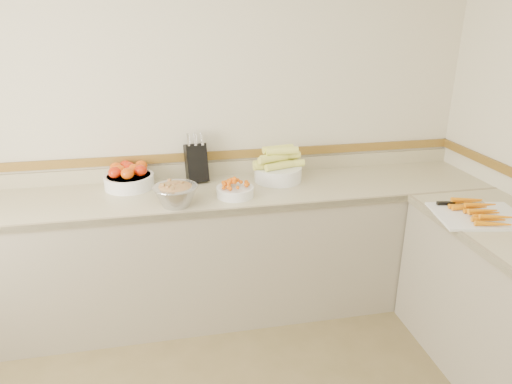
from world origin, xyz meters
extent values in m
plane|color=beige|center=(0.00, 2.00, 1.30)|extent=(4.00, 0.00, 4.00)
cube|color=#B9AF86|center=(0.00, 1.68, 0.88)|extent=(4.00, 0.65, 0.04)
cube|color=gray|center=(0.00, 1.68, 0.43)|extent=(4.00, 0.63, 0.86)
cube|color=gray|center=(0.00, 1.36, 0.88)|extent=(4.00, 0.02, 0.04)
cube|color=#B9AF86|center=(0.00, 1.99, 0.95)|extent=(4.00, 0.02, 0.10)
cube|color=brown|center=(0.00, 1.99, 1.05)|extent=(4.00, 0.02, 0.06)
cube|color=black|center=(0.04, 1.90, 1.03)|extent=(0.16, 0.19, 0.28)
cylinder|color=silver|center=(-0.01, 1.87, 1.20)|extent=(0.02, 0.04, 0.07)
cylinder|color=silver|center=(0.04, 1.87, 1.20)|extent=(0.02, 0.04, 0.07)
cylinder|color=silver|center=(0.08, 1.87, 1.20)|extent=(0.02, 0.04, 0.07)
cylinder|color=silver|center=(-0.01, 1.90, 1.20)|extent=(0.02, 0.04, 0.07)
cylinder|color=silver|center=(0.04, 1.90, 1.20)|extent=(0.02, 0.04, 0.07)
cylinder|color=silver|center=(0.08, 1.90, 1.20)|extent=(0.02, 0.04, 0.07)
cylinder|color=silver|center=(-0.01, 1.93, 1.20)|extent=(0.02, 0.04, 0.07)
cylinder|color=silver|center=(0.04, 1.93, 1.20)|extent=(0.02, 0.04, 0.07)
cylinder|color=silver|center=(0.08, 1.93, 1.20)|extent=(0.02, 0.04, 0.07)
cylinder|color=white|center=(-0.42, 1.86, 0.94)|extent=(0.33, 0.33, 0.09)
torus|color=white|center=(-0.42, 1.86, 0.98)|extent=(0.33, 0.33, 0.01)
cylinder|color=white|center=(-0.42, 1.86, 0.98)|extent=(0.29, 0.29, 0.01)
ellipsoid|color=red|center=(-0.50, 1.81, 1.02)|extent=(0.09, 0.09, 0.07)
ellipsoid|color=#E14F08|center=(-0.42, 1.77, 1.02)|extent=(0.09, 0.09, 0.07)
ellipsoid|color=red|center=(-0.33, 1.82, 1.02)|extent=(0.09, 0.09, 0.07)
ellipsoid|color=#E14F08|center=(-0.50, 1.91, 1.02)|extent=(0.09, 0.09, 0.07)
ellipsoid|color=red|center=(-0.42, 1.87, 1.02)|extent=(0.09, 0.09, 0.07)
ellipsoid|color=#E14F08|center=(-0.33, 1.92, 1.02)|extent=(0.09, 0.09, 0.07)
ellipsoid|color=red|center=(-0.44, 1.94, 1.02)|extent=(0.09, 0.09, 0.07)
ellipsoid|color=#E14F08|center=(-0.38, 1.85, 1.02)|extent=(0.09, 0.09, 0.07)
ellipsoid|color=red|center=(-0.42, 1.91, 1.02)|extent=(0.09, 0.09, 0.07)
ellipsoid|color=#E14F08|center=(-0.47, 1.85, 1.02)|extent=(0.09, 0.09, 0.07)
cylinder|color=white|center=(0.26, 1.56, 0.93)|extent=(0.24, 0.24, 0.06)
torus|color=white|center=(0.26, 1.56, 0.96)|extent=(0.24, 0.24, 0.01)
cylinder|color=white|center=(0.26, 1.56, 0.96)|extent=(0.21, 0.21, 0.01)
sphere|color=#EA6008|center=(0.18, 1.52, 0.98)|extent=(0.03, 0.03, 0.03)
sphere|color=#EA6008|center=(0.19, 1.55, 0.98)|extent=(0.03, 0.03, 0.03)
sphere|color=#EA6008|center=(0.25, 1.58, 1.00)|extent=(0.03, 0.03, 0.03)
sphere|color=#EA6008|center=(0.26, 1.58, 1.00)|extent=(0.03, 0.03, 0.03)
sphere|color=#EA6008|center=(0.26, 1.56, 1.01)|extent=(0.03, 0.03, 0.03)
sphere|color=#EA6008|center=(0.28, 1.56, 1.00)|extent=(0.03, 0.03, 0.03)
sphere|color=#EA6008|center=(0.28, 1.61, 0.99)|extent=(0.03, 0.03, 0.03)
sphere|color=#EA6008|center=(0.24, 1.57, 1.01)|extent=(0.03, 0.03, 0.03)
sphere|color=#EA6008|center=(0.19, 1.61, 0.98)|extent=(0.03, 0.03, 0.03)
sphere|color=#EA6008|center=(0.23, 1.61, 0.99)|extent=(0.03, 0.03, 0.03)
sphere|color=#EA6008|center=(0.21, 1.56, 0.99)|extent=(0.03, 0.03, 0.03)
sphere|color=#EA6008|center=(0.26, 1.54, 1.00)|extent=(0.03, 0.03, 0.03)
sphere|color=#EA6008|center=(0.27, 1.57, 1.00)|extent=(0.03, 0.03, 0.03)
sphere|color=#EA6008|center=(0.19, 1.58, 0.99)|extent=(0.03, 0.03, 0.03)
sphere|color=#EA6008|center=(0.25, 1.56, 1.01)|extent=(0.03, 0.03, 0.03)
sphere|color=#EA6008|center=(0.27, 1.53, 1.00)|extent=(0.03, 0.03, 0.03)
sphere|color=#EA6008|center=(0.22, 1.49, 0.98)|extent=(0.03, 0.03, 0.03)
sphere|color=#EA6008|center=(0.26, 1.56, 1.02)|extent=(0.03, 0.03, 0.03)
sphere|color=#EA6008|center=(0.30, 1.53, 0.99)|extent=(0.03, 0.03, 0.03)
sphere|color=#EA6008|center=(0.25, 1.56, 1.02)|extent=(0.03, 0.03, 0.03)
sphere|color=#EA6008|center=(0.26, 1.55, 1.02)|extent=(0.03, 0.03, 0.03)
sphere|color=#EA6008|center=(0.31, 1.56, 0.99)|extent=(0.03, 0.03, 0.03)
sphere|color=#EA6008|center=(0.29, 1.54, 1.00)|extent=(0.03, 0.03, 0.03)
sphere|color=#EA6008|center=(0.21, 1.56, 0.99)|extent=(0.03, 0.03, 0.03)
sphere|color=#EA6008|center=(0.29, 1.56, 0.99)|extent=(0.03, 0.03, 0.03)
sphere|color=#EA6008|center=(0.23, 1.57, 1.01)|extent=(0.03, 0.03, 0.03)
sphere|color=#EA6008|center=(0.23, 1.55, 1.00)|extent=(0.03, 0.03, 0.03)
sphere|color=#EA6008|center=(0.25, 1.56, 1.01)|extent=(0.03, 0.03, 0.03)
sphere|color=#EA6008|center=(0.33, 1.53, 0.98)|extent=(0.03, 0.03, 0.03)
sphere|color=#EA6008|center=(0.27, 1.51, 0.99)|extent=(0.03, 0.03, 0.03)
sphere|color=#EA6008|center=(0.20, 1.62, 0.98)|extent=(0.03, 0.03, 0.03)
sphere|color=#EA6008|center=(0.24, 1.56, 1.00)|extent=(0.03, 0.03, 0.03)
sphere|color=#EA6008|center=(0.34, 1.54, 0.98)|extent=(0.03, 0.03, 0.03)
sphere|color=#EA6008|center=(0.25, 1.62, 0.98)|extent=(0.03, 0.03, 0.03)
sphere|color=#EA6008|center=(0.31, 1.60, 0.98)|extent=(0.03, 0.03, 0.03)
sphere|color=#EA6008|center=(0.23, 1.58, 1.00)|extent=(0.03, 0.03, 0.03)
cylinder|color=white|center=(0.60, 1.80, 0.95)|extent=(0.33, 0.33, 0.10)
torus|color=white|center=(0.60, 1.80, 0.99)|extent=(0.33, 0.33, 0.01)
cylinder|color=#F2F365|center=(0.52, 1.78, 1.02)|extent=(0.23, 0.09, 0.05)
cylinder|color=#F2F365|center=(0.60, 1.75, 1.02)|extent=(0.23, 0.11, 0.05)
cylinder|color=#F2F365|center=(0.67, 1.78, 1.02)|extent=(0.22, 0.06, 0.05)
cylinder|color=#F2F365|center=(0.54, 1.84, 1.02)|extent=(0.23, 0.10, 0.05)
cylinder|color=#F2F365|center=(0.63, 1.85, 1.02)|extent=(0.22, 0.06, 0.05)
cylinder|color=#F2F365|center=(0.57, 1.80, 1.07)|extent=(0.23, 0.11, 0.05)
cylinder|color=#F2F365|center=(0.65, 1.81, 1.07)|extent=(0.22, 0.06, 0.05)
cylinder|color=#F2F365|center=(0.60, 1.83, 1.12)|extent=(0.23, 0.09, 0.05)
cylinder|color=#F2F365|center=(0.55, 1.77, 1.07)|extent=(0.22, 0.12, 0.05)
cylinder|color=#F2F365|center=(0.62, 1.78, 1.12)|extent=(0.22, 0.05, 0.05)
cylinder|color=#B2B2BA|center=(-0.12, 1.48, 0.96)|extent=(0.27, 0.27, 0.12)
torus|color=#B2B2BA|center=(-0.12, 1.48, 1.02)|extent=(0.27, 0.27, 0.01)
ellipsoid|color=red|center=(-0.12, 1.48, 1.01)|extent=(0.22, 0.22, 0.07)
cube|color=red|center=(-0.08, 1.48, 1.04)|extent=(0.03, 0.03, 0.02)
cube|color=#85C660|center=(-0.19, 1.46, 1.05)|extent=(0.02, 0.02, 0.02)
cube|color=red|center=(-0.14, 1.40, 1.04)|extent=(0.02, 0.02, 0.02)
cube|color=#85C660|center=(-0.16, 1.43, 1.04)|extent=(0.03, 0.03, 0.02)
cube|color=red|center=(-0.10, 1.46, 1.03)|extent=(0.02, 0.02, 0.02)
cube|color=#85C660|center=(-0.15, 1.48, 1.03)|extent=(0.02, 0.02, 0.02)
cube|color=red|center=(-0.13, 1.44, 1.04)|extent=(0.02, 0.02, 0.02)
cube|color=#85C660|center=(-0.20, 1.47, 1.04)|extent=(0.02, 0.02, 0.02)
cube|color=red|center=(-0.11, 1.48, 1.04)|extent=(0.03, 0.03, 0.02)
cube|color=#85C660|center=(-0.13, 1.48, 1.04)|extent=(0.03, 0.03, 0.02)
cube|color=red|center=(-0.16, 1.45, 1.04)|extent=(0.02, 0.02, 0.02)
cube|color=#85C660|center=(-0.14, 1.46, 1.03)|extent=(0.03, 0.03, 0.02)
cube|color=red|center=(-0.15, 1.56, 1.03)|extent=(0.02, 0.02, 0.02)
cube|color=#85C660|center=(-0.09, 1.46, 1.04)|extent=(0.02, 0.02, 0.02)
cube|color=white|center=(1.58, 0.96, 0.91)|extent=(0.55, 0.46, 0.01)
cone|color=orange|center=(1.58, 0.81, 0.93)|extent=(0.19, 0.06, 0.03)
cone|color=orange|center=(1.58, 0.84, 0.95)|extent=(0.19, 0.06, 0.03)
cone|color=orange|center=(1.58, 0.87, 0.93)|extent=(0.19, 0.06, 0.03)
cone|color=orange|center=(1.58, 0.89, 0.93)|extent=(0.19, 0.06, 0.03)
cone|color=orange|center=(1.58, 0.92, 0.95)|extent=(0.19, 0.06, 0.03)
cone|color=orange|center=(1.58, 0.95, 0.93)|extent=(0.19, 0.06, 0.03)
cone|color=orange|center=(1.58, 0.98, 0.93)|extent=(0.19, 0.06, 0.03)
cone|color=orange|center=(1.58, 1.01, 0.95)|extent=(0.19, 0.06, 0.03)
cone|color=orange|center=(1.58, 1.04, 0.93)|extent=(0.19, 0.06, 0.03)
cone|color=orange|center=(1.58, 1.07, 0.93)|extent=(0.19, 0.06, 0.03)
cone|color=orange|center=(1.58, 1.09, 0.95)|extent=(0.19, 0.06, 0.03)
cone|color=orange|center=(1.58, 1.12, 0.93)|extent=(0.19, 0.06, 0.03)
cube|color=silver|center=(1.62, 1.13, 0.92)|extent=(0.20, 0.07, 0.00)
cube|color=black|center=(1.47, 1.13, 0.93)|extent=(0.11, 0.04, 0.02)
camera|label=1|loc=(-0.15, -1.13, 1.98)|focal=32.00mm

